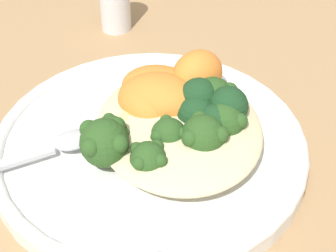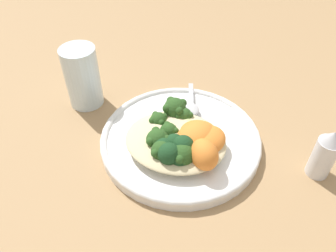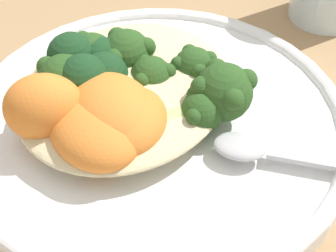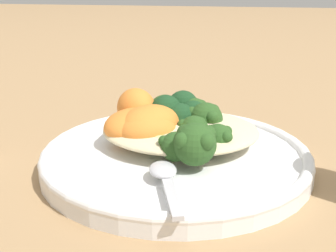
{
  "view_description": "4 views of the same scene",
  "coord_description": "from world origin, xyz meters",
  "px_view_note": "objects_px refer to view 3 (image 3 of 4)",
  "views": [
    {
      "loc": [
        0.35,
        -0.04,
        0.34
      ],
      "look_at": [
        -0.01,
        0.02,
        0.03
      ],
      "focal_mm": 60.0,
      "sensor_mm": 36.0,
      "label": 1
    },
    {
      "loc": [
        -0.11,
        0.39,
        0.42
      ],
      "look_at": [
        0.0,
        0.02,
        0.05
      ],
      "focal_mm": 35.0,
      "sensor_mm": 36.0,
      "label": 2
    },
    {
      "loc": [
        -0.25,
        -0.14,
        0.29
      ],
      "look_at": [
        -0.03,
        -0.01,
        0.04
      ],
      "focal_mm": 60.0,
      "sensor_mm": 36.0,
      "label": 3
    },
    {
      "loc": [
        0.05,
        -0.43,
        0.2
      ],
      "look_at": [
        -0.02,
        0.02,
        0.04
      ],
      "focal_mm": 50.0,
      "sensor_mm": 36.0,
      "label": 4
    }
  ],
  "objects_px": {
    "sweet_potato_chunk_0": "(129,122)",
    "sweet_potato_chunk_2": "(44,108)",
    "plate": "(157,125)",
    "broccoli_stalk_6": "(72,88)",
    "sweet_potato_chunk_3": "(95,130)",
    "broccoli_stalk_0": "(172,122)",
    "kale_tuft": "(84,71)",
    "broccoli_stalk_3": "(146,90)",
    "broccoli_stalk_4": "(127,64)",
    "broccoli_stalk_1": "(210,99)",
    "spoon": "(258,150)",
    "sweet_potato_chunk_1": "(113,112)",
    "quinoa_mound": "(125,89)",
    "broccoli_stalk_2": "(179,84)",
    "broccoli_stalk_5": "(96,68)"
  },
  "relations": [
    {
      "from": "broccoli_stalk_3",
      "to": "broccoli_stalk_5",
      "type": "distance_m",
      "value": 0.04
    },
    {
      "from": "broccoli_stalk_3",
      "to": "sweet_potato_chunk_3",
      "type": "bearing_deg",
      "value": 159.77
    },
    {
      "from": "broccoli_stalk_6",
      "to": "sweet_potato_chunk_2",
      "type": "height_order",
      "value": "sweet_potato_chunk_2"
    },
    {
      "from": "broccoli_stalk_1",
      "to": "broccoli_stalk_3",
      "type": "distance_m",
      "value": 0.05
    },
    {
      "from": "plate",
      "to": "broccoli_stalk_3",
      "type": "bearing_deg",
      "value": 62.88
    },
    {
      "from": "broccoli_stalk_0",
      "to": "sweet_potato_chunk_0",
      "type": "relative_size",
      "value": 1.37
    },
    {
      "from": "quinoa_mound",
      "to": "broccoli_stalk_5",
      "type": "relative_size",
      "value": 1.77
    },
    {
      "from": "plate",
      "to": "quinoa_mound",
      "type": "distance_m",
      "value": 0.03
    },
    {
      "from": "plate",
      "to": "sweet_potato_chunk_3",
      "type": "xyz_separation_m",
      "value": [
        -0.05,
        0.02,
        0.03
      ]
    },
    {
      "from": "broccoli_stalk_4",
      "to": "sweet_potato_chunk_3",
      "type": "height_order",
      "value": "broccoli_stalk_4"
    },
    {
      "from": "kale_tuft",
      "to": "sweet_potato_chunk_0",
      "type": "bearing_deg",
      "value": -115.19
    },
    {
      "from": "broccoli_stalk_4",
      "to": "sweet_potato_chunk_1",
      "type": "xyz_separation_m",
      "value": [
        -0.05,
        -0.02,
        0.0
      ]
    },
    {
      "from": "broccoli_stalk_5",
      "to": "spoon",
      "type": "relative_size",
      "value": 0.95
    },
    {
      "from": "broccoli_stalk_1",
      "to": "broccoli_stalk_4",
      "type": "bearing_deg",
      "value": 118.31
    },
    {
      "from": "sweet_potato_chunk_2",
      "to": "spoon",
      "type": "distance_m",
      "value": 0.14
    },
    {
      "from": "spoon",
      "to": "sweet_potato_chunk_1",
      "type": "bearing_deg",
      "value": -177.72
    },
    {
      "from": "broccoli_stalk_6",
      "to": "sweet_potato_chunk_0",
      "type": "distance_m",
      "value": 0.05
    },
    {
      "from": "broccoli_stalk_5",
      "to": "sweet_potato_chunk_2",
      "type": "height_order",
      "value": "sweet_potato_chunk_2"
    },
    {
      "from": "broccoli_stalk_0",
      "to": "sweet_potato_chunk_2",
      "type": "relative_size",
      "value": 1.59
    },
    {
      "from": "quinoa_mound",
      "to": "broccoli_stalk_5",
      "type": "height_order",
      "value": "broccoli_stalk_5"
    },
    {
      "from": "quinoa_mound",
      "to": "broccoli_stalk_1",
      "type": "height_order",
      "value": "broccoli_stalk_1"
    },
    {
      "from": "sweet_potato_chunk_1",
      "to": "sweet_potato_chunk_2",
      "type": "distance_m",
      "value": 0.04
    },
    {
      "from": "broccoli_stalk_5",
      "to": "spoon",
      "type": "distance_m",
      "value": 0.13
    },
    {
      "from": "kale_tuft",
      "to": "broccoli_stalk_5",
      "type": "bearing_deg",
      "value": -12.56
    },
    {
      "from": "broccoli_stalk_0",
      "to": "broccoli_stalk_6",
      "type": "relative_size",
      "value": 0.92
    },
    {
      "from": "broccoli_stalk_2",
      "to": "sweet_potato_chunk_1",
      "type": "bearing_deg",
      "value": 163.9
    },
    {
      "from": "broccoli_stalk_0",
      "to": "sweet_potato_chunk_1",
      "type": "height_order",
      "value": "sweet_potato_chunk_1"
    },
    {
      "from": "broccoli_stalk_0",
      "to": "sweet_potato_chunk_2",
      "type": "bearing_deg",
      "value": 156.01
    },
    {
      "from": "broccoli_stalk_4",
      "to": "sweet_potato_chunk_0",
      "type": "relative_size",
      "value": 1.62
    },
    {
      "from": "kale_tuft",
      "to": "spoon",
      "type": "bearing_deg",
      "value": -87.59
    },
    {
      "from": "broccoli_stalk_1",
      "to": "sweet_potato_chunk_2",
      "type": "xyz_separation_m",
      "value": [
        -0.07,
        0.09,
        0.0
      ]
    },
    {
      "from": "broccoli_stalk_1",
      "to": "broccoli_stalk_4",
      "type": "distance_m",
      "value": 0.07
    },
    {
      "from": "sweet_potato_chunk_0",
      "to": "sweet_potato_chunk_2",
      "type": "height_order",
      "value": "sweet_potato_chunk_2"
    },
    {
      "from": "quinoa_mound",
      "to": "sweet_potato_chunk_1",
      "type": "xyz_separation_m",
      "value": [
        -0.03,
        -0.01,
        0.01
      ]
    },
    {
      "from": "broccoli_stalk_6",
      "to": "sweet_potato_chunk_1",
      "type": "bearing_deg",
      "value": -174.38
    },
    {
      "from": "sweet_potato_chunk_0",
      "to": "sweet_potato_chunk_3",
      "type": "bearing_deg",
      "value": 138.37
    },
    {
      "from": "plate",
      "to": "broccoli_stalk_3",
      "type": "height_order",
      "value": "broccoli_stalk_3"
    },
    {
      "from": "broccoli_stalk_0",
      "to": "sweet_potato_chunk_1",
      "type": "xyz_separation_m",
      "value": [
        -0.02,
        0.03,
        0.01
      ]
    },
    {
      "from": "kale_tuft",
      "to": "broccoli_stalk_3",
      "type": "bearing_deg",
      "value": -75.59
    },
    {
      "from": "quinoa_mound",
      "to": "broccoli_stalk_2",
      "type": "height_order",
      "value": "broccoli_stalk_2"
    },
    {
      "from": "broccoli_stalk_1",
      "to": "broccoli_stalk_5",
      "type": "relative_size",
      "value": 0.97
    },
    {
      "from": "broccoli_stalk_0",
      "to": "sweet_potato_chunk_2",
      "type": "xyz_separation_m",
      "value": [
        -0.04,
        0.07,
        0.01
      ]
    },
    {
      "from": "plate",
      "to": "broccoli_stalk_6",
      "type": "relative_size",
      "value": 3.05
    },
    {
      "from": "plate",
      "to": "sweet_potato_chunk_0",
      "type": "relative_size",
      "value": 4.53
    },
    {
      "from": "sweet_potato_chunk_2",
      "to": "kale_tuft",
      "type": "distance_m",
      "value": 0.05
    },
    {
      "from": "broccoli_stalk_6",
      "to": "sweet_potato_chunk_3",
      "type": "height_order",
      "value": "broccoli_stalk_6"
    },
    {
      "from": "broccoli_stalk_2",
      "to": "sweet_potato_chunk_1",
      "type": "distance_m",
      "value": 0.06
    },
    {
      "from": "broccoli_stalk_6",
      "to": "sweet_potato_chunk_3",
      "type": "bearing_deg",
      "value": 162.77
    },
    {
      "from": "sweet_potato_chunk_2",
      "to": "broccoli_stalk_5",
      "type": "bearing_deg",
      "value": 0.15
    },
    {
      "from": "broccoli_stalk_6",
      "to": "kale_tuft",
      "type": "relative_size",
      "value": 1.45
    }
  ]
}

